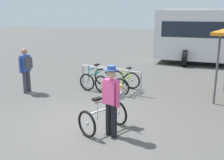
% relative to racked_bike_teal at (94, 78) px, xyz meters
% --- Properties ---
extents(ground_plane, '(80.00, 80.00, 0.00)m').
position_rel_racked_bike_teal_xyz_m(ground_plane, '(1.45, -3.24, -0.37)').
color(ground_plane, '#514F4C').
extents(bike_rack_rail, '(2.50, 0.23, 0.88)m').
position_rel_racked_bike_teal_xyz_m(bike_rack_rail, '(0.79, -0.24, 0.27)').
color(bike_rack_rail, '#99999E').
rests_on(bike_rack_rail, ground).
extents(racked_bike_teal, '(0.76, 1.14, 0.97)m').
position_rel_racked_bike_teal_xyz_m(racked_bike_teal, '(0.00, 0.00, 0.00)').
color(racked_bike_teal, black).
rests_on(racked_bike_teal, ground).
extents(racked_bike_white, '(0.87, 1.21, 0.97)m').
position_rel_racked_bike_teal_xyz_m(racked_bike_white, '(0.70, -0.05, 0.00)').
color(racked_bike_white, black).
rests_on(racked_bike_white, ground).
extents(racked_bike_lime, '(0.71, 1.14, 0.97)m').
position_rel_racked_bike_teal_xyz_m(racked_bike_lime, '(1.40, -0.10, 0.00)').
color(racked_bike_lime, black).
rests_on(racked_bike_lime, ground).
extents(featured_bicycle, '(1.02, 1.26, 1.09)m').
position_rel_racked_bike_teal_xyz_m(featured_bicycle, '(2.09, -3.28, 0.12)').
color(featured_bicycle, black).
rests_on(featured_bicycle, ground).
extents(person_with_featured_bike, '(0.51, 0.32, 1.72)m').
position_rel_racked_bike_teal_xyz_m(person_with_featured_bike, '(2.35, -3.58, 0.58)').
color(person_with_featured_bike, black).
rests_on(person_with_featured_bike, ground).
extents(pedestrian_with_backpack, '(0.35, 0.53, 1.64)m').
position_rel_racked_bike_teal_xyz_m(pedestrian_with_backpack, '(-1.92, -1.63, 0.57)').
color(pedestrian_with_backpack, '#383842').
rests_on(pedestrian_with_backpack, ground).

